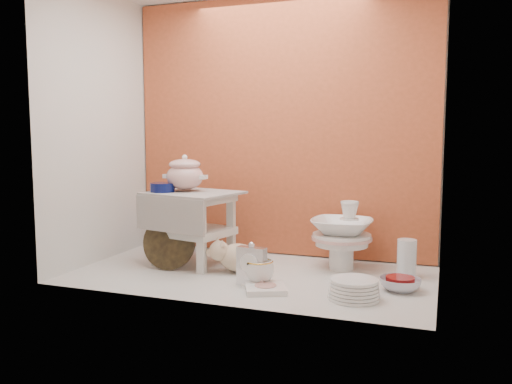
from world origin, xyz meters
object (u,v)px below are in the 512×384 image
floral_platter (171,220)px  crystal_bowl (400,284)px  step_stool (194,228)px  gold_rim_teacup (259,271)px  soup_tureen (185,173)px  blue_white_vase (172,234)px  plush_pig (239,257)px  mantel_clock (252,264)px  dinner_plate_stack (354,289)px  porcelain_tower (342,235)px

floral_platter → crystal_bowl: floral_platter is taller
step_stool → gold_rim_teacup: bearing=-15.7°
soup_tureen → blue_white_vase: soup_tureen is taller
step_stool → plush_pig: bearing=-2.4°
mantel_clock → step_stool: bearing=154.0°
floral_platter → mantel_clock: floral_platter is taller
gold_rim_teacup → soup_tureen: bearing=152.3°
soup_tureen → mantel_clock: (0.50, -0.30, -0.40)m
floral_platter → gold_rim_teacup: bearing=-36.7°
soup_tureen → gold_rim_teacup: (0.53, -0.28, -0.43)m
floral_platter → gold_rim_teacup: size_ratio=2.58×
floral_platter → blue_white_vase: (0.06, -0.11, -0.06)m
dinner_plate_stack → step_stool: bearing=160.8°
dinner_plate_stack → crystal_bowl: bearing=47.7°
dinner_plate_stack → porcelain_tower: (-0.15, 0.49, 0.14)m
crystal_bowl → porcelain_tower: bearing=138.2°
soup_tureen → mantel_clock: size_ratio=1.19×
step_stool → dinner_plate_stack: bearing=-6.1°
step_stool → porcelain_tower: size_ratio=1.25×
blue_white_vase → plush_pig: blue_white_vase is taller
porcelain_tower → dinner_plate_stack: bearing=-73.2°
floral_platter → mantel_clock: 0.98m
step_stool → floral_platter: 0.46m
dinner_plate_stack → crystal_bowl: dinner_plate_stack is taller
soup_tureen → crystal_bowl: 1.26m
mantel_clock → porcelain_tower: (0.34, 0.44, 0.08)m
porcelain_tower → floral_platter: bearing=171.3°
dinner_plate_stack → porcelain_tower: size_ratio=0.62×
step_stool → gold_rim_teacup: step_stool is taller
dinner_plate_stack → soup_tureen: bearing=160.9°
plush_pig → dinner_plate_stack: (0.63, -0.24, -0.04)m
floral_platter → porcelain_tower: bearing=-8.7°
step_stool → mantel_clock: size_ratio=2.24×
floral_platter → plush_pig: floral_platter is taller
mantel_clock → gold_rim_teacup: size_ratio=1.47×
step_stool → gold_rim_teacup: (0.47, -0.26, -0.13)m
gold_rim_teacup → porcelain_tower: bearing=53.9°
mantel_clock → gold_rim_teacup: mantel_clock is taller
dinner_plate_stack → crystal_bowl: size_ratio=1.21×
step_stool → mantel_clock: 0.53m
plush_pig → mantel_clock: bearing=-53.3°
floral_platter → mantel_clock: size_ratio=1.76×
step_stool → plush_pig: 0.33m
floral_platter → plush_pig: bearing=-33.8°
soup_tureen → mantel_clock: soup_tureen is taller
step_stool → dinner_plate_stack: (0.93, -0.32, -0.15)m
floral_platter → crystal_bowl: 1.51m
soup_tureen → step_stool: bearing=-17.7°
mantel_clock → crystal_bowl: 0.69m
blue_white_vase → mantel_clock: bearing=-35.7°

